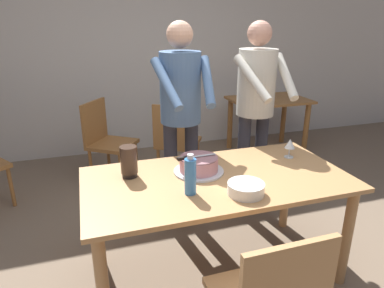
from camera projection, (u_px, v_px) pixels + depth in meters
The scene contains 14 objects.
ground_plane at pixel (215, 270), 2.51m from camera, with size 14.00×14.00×0.00m, color #7A6651.
back_wall at pixel (141, 50), 4.50m from camera, with size 10.00×0.12×2.70m, color beige.
main_dining_table at pixel (217, 191), 2.29m from camera, with size 1.73×0.88×0.75m.
cake_on_platter at pixel (199, 165), 2.31m from camera, with size 0.34×0.34×0.11m.
cake_knife at pixel (189, 157), 2.27m from camera, with size 0.27×0.03×0.02m.
plate_stack at pixel (246, 189), 2.02m from camera, with size 0.22×0.22×0.07m.
wine_glass_near at pixel (290, 144), 2.54m from camera, with size 0.08×0.08×0.14m.
water_bottle at pixel (190, 176), 2.00m from camera, with size 0.07×0.07×0.25m.
hurricane_lamp at pixel (129, 161), 2.23m from camera, with size 0.11×0.11×0.21m.
person_cutting_cake at pixel (181, 107), 2.71m from camera, with size 0.47×0.55×1.72m.
person_standing_beside at pixel (256, 100), 2.92m from camera, with size 0.47×0.56×1.72m.
background_table at pixel (268, 111), 4.58m from camera, with size 1.00×0.70×0.74m.
background_chair_0 at pixel (177, 139), 3.75m from camera, with size 0.60×0.60×0.90m.
background_chair_1 at pixel (106, 138), 3.78m from camera, with size 0.61×0.61×0.90m.
Camera 1 is at (-0.78, -1.89, 1.72)m, focal length 32.13 mm.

